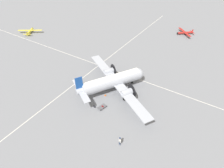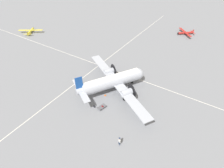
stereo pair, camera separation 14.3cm
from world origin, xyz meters
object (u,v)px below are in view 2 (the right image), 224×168
(airliner_main, at_px, (114,81))
(suitcase_upright_spare, at_px, (103,107))
(crew_foreground, at_px, (119,140))
(baggage_cart, at_px, (102,107))
(light_aircraft_distant, at_px, (31,31))
(light_aircraft_taxiing, at_px, (185,33))
(traffic_cone, at_px, (105,95))
(suitcase_near_door, at_px, (94,107))

(airliner_main, distance_m, suitcase_upright_spare, 6.91)
(crew_foreground, relative_size, baggage_cart, 0.89)
(crew_foreground, xyz_separation_m, light_aircraft_distant, (-53.99, 23.15, -0.40))
(light_aircraft_distant, bearing_deg, light_aircraft_taxiing, -92.90)
(traffic_cone, bearing_deg, light_aircraft_taxiing, 82.43)
(crew_foreground, height_order, traffic_cone, crew_foreground)
(traffic_cone, bearing_deg, suitcase_near_door, -88.09)
(airliner_main, height_order, crew_foreground, airliner_main)
(light_aircraft_distant, relative_size, traffic_cone, 17.20)
(crew_foreground, height_order, baggage_cart, crew_foreground)
(light_aircraft_taxiing, bearing_deg, crew_foreground, 52.08)
(crew_foreground, relative_size, suitcase_upright_spare, 2.94)
(suitcase_near_door, bearing_deg, light_aircraft_taxiing, 83.24)
(airliner_main, xyz_separation_m, suitcase_upright_spare, (1.25, -6.38, -2.32))
(crew_foreground, height_order, suitcase_upright_spare, crew_foreground)
(airliner_main, relative_size, light_aircraft_taxiing, 3.24)
(suitcase_upright_spare, xyz_separation_m, light_aircraft_taxiing, (4.27, 48.43, 0.46))
(airliner_main, bearing_deg, light_aircraft_taxiing, 23.64)
(suitcase_near_door, relative_size, suitcase_upright_spare, 0.78)
(light_aircraft_distant, xyz_separation_m, traffic_cone, (44.89, -14.18, -0.56))
(light_aircraft_distant, relative_size, light_aircraft_taxiing, 1.11)
(crew_foreground, bearing_deg, traffic_cone, 167.28)
(airliner_main, distance_m, traffic_cone, 3.81)
(suitcase_near_door, bearing_deg, light_aircraft_distant, 157.71)
(suitcase_upright_spare, bearing_deg, airliner_main, 101.04)
(crew_foreground, xyz_separation_m, suitcase_upright_spare, (-7.39, 5.50, -0.87))
(suitcase_near_door, distance_m, light_aircraft_distant, 48.67)
(suitcase_near_door, xyz_separation_m, suitcase_upright_spare, (1.57, 0.80, 0.08))
(light_aircraft_distant, bearing_deg, suitcase_upright_spare, -144.82)
(airliner_main, distance_m, light_aircraft_distant, 46.77)
(airliner_main, relative_size, baggage_cart, 11.22)
(airliner_main, relative_size, crew_foreground, 12.55)
(traffic_cone, bearing_deg, airliner_main, 80.94)
(crew_foreground, bearing_deg, airliner_main, 157.87)
(airliner_main, height_order, light_aircraft_distant, airliner_main)
(suitcase_near_door, height_order, baggage_cart, baggage_cart)
(suitcase_near_door, height_order, light_aircraft_taxiing, light_aircraft_taxiing)
(light_aircraft_taxiing, bearing_deg, suitcase_near_door, 42.01)
(crew_foreground, bearing_deg, suitcase_upright_spare, 175.21)
(suitcase_upright_spare, relative_size, light_aircraft_taxiing, 0.09)
(suitcase_upright_spare, xyz_separation_m, baggage_cart, (-0.14, -0.04, -0.03))
(suitcase_near_door, distance_m, baggage_cart, 1.62)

